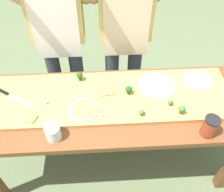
% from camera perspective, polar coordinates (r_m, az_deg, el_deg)
% --- Properties ---
extents(ground_plane, '(8.00, 8.00, 0.00)m').
position_cam_1_polar(ground_plane, '(2.32, -0.11, -14.20)').
color(ground_plane, '#60704C').
extents(prep_table, '(1.87, 0.68, 0.76)m').
position_cam_1_polar(prep_table, '(1.77, -0.14, -4.02)').
color(prep_table, brown).
rests_on(prep_table, ground).
extents(cutting_board, '(1.64, 0.48, 0.03)m').
position_cam_1_polar(cutting_board, '(1.72, 0.08, -0.17)').
color(cutting_board, tan).
rests_on(cutting_board, prep_table).
extents(chefs_knife, '(0.28, 0.20, 0.02)m').
position_cam_1_polar(chefs_knife, '(1.85, -22.51, 0.24)').
color(chefs_knife, '#B7BABF').
rests_on(chefs_knife, cutting_board).
extents(pizza_whole_white_garlic, '(0.21, 0.21, 0.02)m').
position_cam_1_polar(pizza_whole_white_garlic, '(1.91, 18.90, 3.51)').
color(pizza_whole_white_garlic, beige).
rests_on(pizza_whole_white_garlic, cutting_board).
extents(pizza_whole_cheese_artichoke, '(0.27, 0.27, 0.02)m').
position_cam_1_polar(pizza_whole_cheese_artichoke, '(1.79, 10.27, 2.39)').
color(pizza_whole_cheese_artichoke, beige).
rests_on(pizza_whole_cheese_artichoke, cutting_board).
extents(pizza_whole_pesto_green, '(0.19, 0.19, 0.02)m').
position_cam_1_polar(pizza_whole_pesto_green, '(1.63, -6.54, -3.13)').
color(pizza_whole_pesto_green, beige).
rests_on(pizza_whole_pesto_green, cutting_board).
extents(pizza_slice_far_left, '(0.09, 0.09, 0.01)m').
position_cam_1_polar(pizza_slice_far_left, '(1.66, -18.04, -4.76)').
color(pizza_slice_far_left, '#899E4C').
rests_on(pizza_slice_far_left, cutting_board).
extents(pizza_slice_near_left, '(0.11, 0.11, 0.01)m').
position_cam_1_polar(pizza_slice_near_left, '(1.73, -1.12, 1.27)').
color(pizza_slice_near_left, '#899E4C').
rests_on(pizza_slice_near_left, cutting_board).
extents(broccoli_floret_back_mid, '(0.05, 0.05, 0.07)m').
position_cam_1_polar(broccoli_floret_back_mid, '(1.64, 15.62, -2.91)').
color(broccoli_floret_back_mid, '#487A23').
rests_on(broccoli_floret_back_mid, cutting_board).
extents(broccoli_floret_front_mid, '(0.05, 0.05, 0.07)m').
position_cam_1_polar(broccoli_floret_front_mid, '(1.70, 3.84, 1.47)').
color(broccoli_floret_front_mid, '#2C5915').
rests_on(broccoli_floret_front_mid, cutting_board).
extents(broccoli_floret_center_right, '(0.05, 0.05, 0.07)m').
position_cam_1_polar(broccoli_floret_center_right, '(1.80, -7.41, 4.65)').
color(broccoli_floret_center_right, '#2C5915').
rests_on(broccoli_floret_center_right, cutting_board).
extents(broccoli_floret_back_right, '(0.04, 0.04, 0.05)m').
position_cam_1_polar(broccoli_floret_back_right, '(1.59, 6.78, -3.70)').
color(broccoli_floret_back_right, '#487A23').
rests_on(broccoli_floret_back_right, cutting_board).
extents(broccoli_floret_front_left, '(0.03, 0.03, 0.04)m').
position_cam_1_polar(broccoli_floret_front_left, '(1.68, 13.18, -1.43)').
color(broccoli_floret_front_left, '#3F7220').
rests_on(broccoli_floret_front_left, cutting_board).
extents(cheese_crumble_a, '(0.03, 0.03, 0.02)m').
position_cam_1_polar(cheese_crumble_a, '(1.71, -14.83, -1.53)').
color(cheese_crumble_a, white).
rests_on(cheese_crumble_a, cutting_board).
extents(cheese_crumble_b, '(0.02, 0.02, 0.01)m').
position_cam_1_polar(cheese_crumble_b, '(1.59, -2.49, -4.28)').
color(cheese_crumble_b, silver).
rests_on(cheese_crumble_b, cutting_board).
extents(cheese_crumble_c, '(0.02, 0.02, 0.02)m').
position_cam_1_polar(cheese_crumble_c, '(1.76, 4.35, 2.25)').
color(cheese_crumble_c, silver).
rests_on(cheese_crumble_c, cutting_board).
extents(flour_cup, '(0.09, 0.09, 0.10)m').
position_cam_1_polar(flour_cup, '(1.53, -13.29, -8.25)').
color(flour_cup, white).
rests_on(flour_cup, prep_table).
extents(sauce_jar, '(0.09, 0.09, 0.14)m').
position_cam_1_polar(sauce_jar, '(1.60, 21.46, -6.49)').
color(sauce_jar, '#99381E').
rests_on(sauce_jar, prep_table).
extents(cook_left, '(0.54, 0.39, 1.67)m').
position_cam_1_polar(cook_left, '(2.01, -12.33, 15.11)').
color(cook_left, '#333847').
rests_on(cook_left, ground).
extents(cook_right, '(0.54, 0.39, 1.67)m').
position_cam_1_polar(cook_right, '(2.00, 3.01, 15.89)').
color(cook_right, '#333847').
rests_on(cook_right, ground).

